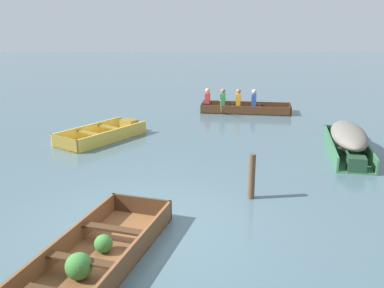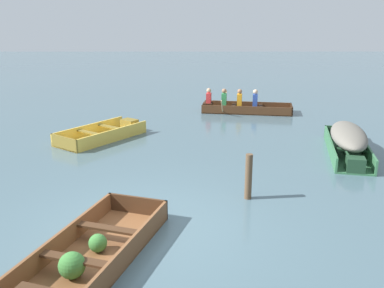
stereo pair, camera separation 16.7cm
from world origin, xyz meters
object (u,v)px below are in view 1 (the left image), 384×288
skiff_yellow_mid_moored (105,134)px  dinghy_wooden_brown_foreground (93,258)px  rowboat_dark_varnish_with_crew (239,106)px  skiff_green_near_moored (349,138)px  mooring_post (252,176)px

skiff_yellow_mid_moored → dinghy_wooden_brown_foreground: bearing=-81.0°
dinghy_wooden_brown_foreground → rowboat_dark_varnish_with_crew: size_ratio=0.97×
dinghy_wooden_brown_foreground → rowboat_dark_varnish_with_crew: rowboat_dark_varnish_with_crew is taller
skiff_yellow_mid_moored → rowboat_dark_varnish_with_crew: size_ratio=0.82×
dinghy_wooden_brown_foreground → skiff_green_near_moored: (5.68, 5.32, 0.30)m
mooring_post → skiff_green_near_moored: bearing=43.8°
skiff_yellow_mid_moored → mooring_post: 5.89m
dinghy_wooden_brown_foreground → skiff_green_near_moored: bearing=43.1°
dinghy_wooden_brown_foreground → mooring_post: mooring_post is taller
skiff_yellow_mid_moored → mooring_post: mooring_post is taller
skiff_green_near_moored → dinghy_wooden_brown_foreground: bearing=-136.9°
rowboat_dark_varnish_with_crew → skiff_yellow_mid_moored: bearing=-140.5°
rowboat_dark_varnish_with_crew → mooring_post: (-0.73, -8.22, 0.25)m
mooring_post → dinghy_wooden_brown_foreground: bearing=-137.6°
skiff_green_near_moored → skiff_yellow_mid_moored: (-6.78, 1.63, -0.30)m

